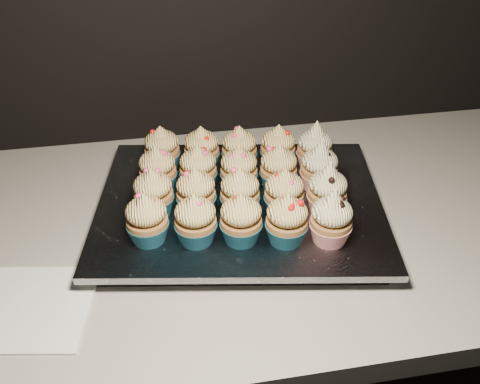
% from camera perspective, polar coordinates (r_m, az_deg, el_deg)
% --- Properties ---
extents(cabinet, '(2.40, 0.60, 0.86)m').
position_cam_1_polar(cabinet, '(1.29, 10.16, -18.18)').
color(cabinet, black).
rests_on(cabinet, ground).
extents(worktop, '(2.44, 0.64, 0.04)m').
position_cam_1_polar(worktop, '(0.97, 12.88, -2.15)').
color(worktop, beige).
rests_on(worktop, cabinet).
extents(napkin, '(0.18, 0.18, 0.00)m').
position_cam_1_polar(napkin, '(0.80, -21.23, -11.41)').
color(napkin, white).
rests_on(napkin, worktop).
extents(baking_tray, '(0.48, 0.39, 0.02)m').
position_cam_1_polar(baking_tray, '(0.90, 0.00, -2.02)').
color(baking_tray, black).
rests_on(baking_tray, worktop).
extents(foil_lining, '(0.52, 0.44, 0.01)m').
position_cam_1_polar(foil_lining, '(0.89, 0.00, -1.15)').
color(foil_lining, silver).
rests_on(foil_lining, baking_tray).
extents(cupcake_0, '(0.06, 0.06, 0.08)m').
position_cam_1_polar(cupcake_0, '(0.79, -9.90, -2.90)').
color(cupcake_0, '#165369').
rests_on(cupcake_0, foil_lining).
extents(cupcake_1, '(0.06, 0.06, 0.08)m').
position_cam_1_polar(cupcake_1, '(0.78, -4.77, -3.02)').
color(cupcake_1, '#165369').
rests_on(cupcake_1, foil_lining).
extents(cupcake_2, '(0.06, 0.06, 0.08)m').
position_cam_1_polar(cupcake_2, '(0.78, 0.11, -2.96)').
color(cupcake_2, '#165369').
rests_on(cupcake_2, foil_lining).
extents(cupcake_3, '(0.06, 0.06, 0.08)m').
position_cam_1_polar(cupcake_3, '(0.78, 5.01, -3.04)').
color(cupcake_3, '#165369').
rests_on(cupcake_3, foil_lining).
extents(cupcake_4, '(0.06, 0.06, 0.10)m').
position_cam_1_polar(cupcake_4, '(0.79, 9.72, -2.84)').
color(cupcake_4, red).
rests_on(cupcake_4, foil_lining).
extents(cupcake_5, '(0.06, 0.06, 0.08)m').
position_cam_1_polar(cupcake_5, '(0.85, -9.21, -0.13)').
color(cupcake_5, '#165369').
rests_on(cupcake_5, foil_lining).
extents(cupcake_6, '(0.06, 0.06, 0.08)m').
position_cam_1_polar(cupcake_6, '(0.84, -4.71, -0.10)').
color(cupcake_6, '#165369').
rests_on(cupcake_6, foil_lining).
extents(cupcake_7, '(0.06, 0.06, 0.08)m').
position_cam_1_polar(cupcake_7, '(0.84, -0.01, -0.11)').
color(cupcake_7, '#165369').
rests_on(cupcake_7, foil_lining).
extents(cupcake_8, '(0.06, 0.06, 0.08)m').
position_cam_1_polar(cupcake_8, '(0.84, 4.73, -0.19)').
color(cupcake_8, '#165369').
rests_on(cupcake_8, foil_lining).
extents(cupcake_9, '(0.06, 0.06, 0.10)m').
position_cam_1_polar(cupcake_9, '(0.85, 9.31, 0.12)').
color(cupcake_9, red).
rests_on(cupcake_9, foil_lining).
extents(cupcake_10, '(0.06, 0.06, 0.08)m').
position_cam_1_polar(cupcake_10, '(0.90, -8.77, 2.33)').
color(cupcake_10, '#165369').
rests_on(cupcake_10, foil_lining).
extents(cupcake_11, '(0.06, 0.06, 0.08)m').
position_cam_1_polar(cupcake_11, '(0.90, -4.49, 2.46)').
color(cupcake_11, '#165369').
rests_on(cupcake_11, foil_lining).
extents(cupcake_12, '(0.06, 0.06, 0.08)m').
position_cam_1_polar(cupcake_12, '(0.89, -0.11, 2.37)').
color(cupcake_12, '#165369').
rests_on(cupcake_12, foil_lining).
extents(cupcake_13, '(0.06, 0.06, 0.08)m').
position_cam_1_polar(cupcake_13, '(0.90, 4.13, 2.51)').
color(cupcake_13, '#165369').
rests_on(cupcake_13, foil_lining).
extents(cupcake_14, '(0.06, 0.06, 0.10)m').
position_cam_1_polar(cupcake_14, '(0.90, 8.45, 2.61)').
color(cupcake_14, red).
rests_on(cupcake_14, foil_lining).
extents(cupcake_15, '(0.06, 0.06, 0.08)m').
position_cam_1_polar(cupcake_15, '(0.96, -8.31, 4.53)').
color(cupcake_15, '#165369').
rests_on(cupcake_15, foil_lining).
extents(cupcake_16, '(0.06, 0.06, 0.08)m').
position_cam_1_polar(cupcake_16, '(0.95, -4.11, 4.56)').
color(cupcake_16, '#165369').
rests_on(cupcake_16, foil_lining).
extents(cupcake_17, '(0.06, 0.06, 0.08)m').
position_cam_1_polar(cupcake_17, '(0.95, -0.07, 4.59)').
color(cupcake_17, '#165369').
rests_on(cupcake_17, foil_lining).
extents(cupcake_18, '(0.06, 0.06, 0.08)m').
position_cam_1_polar(cupcake_18, '(0.95, 4.07, 4.73)').
color(cupcake_18, '#165369').
rests_on(cupcake_18, foil_lining).
extents(cupcake_19, '(0.06, 0.06, 0.10)m').
position_cam_1_polar(cupcake_19, '(0.96, 7.98, 4.65)').
color(cupcake_19, red).
rests_on(cupcake_19, foil_lining).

